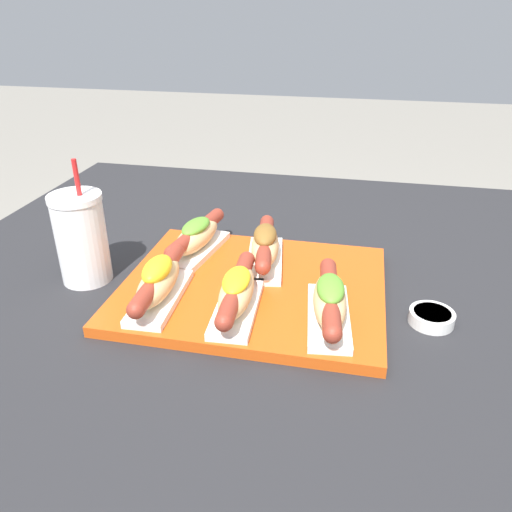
# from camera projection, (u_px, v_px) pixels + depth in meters

# --- Properties ---
(patio_table) EXTENTS (1.32, 1.17, 0.71)m
(patio_table) POSITION_uv_depth(u_px,v_px,m) (279.00, 429.00, 1.03)
(patio_table) COLOR #232326
(patio_table) RESTS_ON ground_plane
(serving_tray) EXTENTS (0.43, 0.35, 0.02)m
(serving_tray) POSITION_uv_depth(u_px,v_px,m) (254.00, 287.00, 0.84)
(serving_tray) COLOR #CC4C14
(serving_tray) RESTS_ON patio_table
(hot_dog_0) EXTENTS (0.07, 0.21, 0.07)m
(hot_dog_0) POSITION_uv_depth(u_px,v_px,m) (159.00, 282.00, 0.77)
(hot_dog_0) COLOR white
(hot_dog_0) RESTS_ON serving_tray
(hot_dog_1) EXTENTS (0.07, 0.21, 0.06)m
(hot_dog_1) POSITION_uv_depth(u_px,v_px,m) (237.00, 292.00, 0.74)
(hot_dog_1) COLOR white
(hot_dog_1) RESTS_ON serving_tray
(hot_dog_2) EXTENTS (0.08, 0.21, 0.07)m
(hot_dog_2) POSITION_uv_depth(u_px,v_px,m) (330.00, 301.00, 0.72)
(hot_dog_2) COLOR white
(hot_dog_2) RESTS_ON serving_tray
(hot_dog_3) EXTENTS (0.09, 0.20, 0.06)m
(hot_dog_3) POSITION_uv_depth(u_px,v_px,m) (197.00, 237.00, 0.91)
(hot_dog_3) COLOR white
(hot_dog_3) RESTS_ON serving_tray
(hot_dog_4) EXTENTS (0.08, 0.20, 0.07)m
(hot_dog_4) POSITION_uv_depth(u_px,v_px,m) (265.00, 246.00, 0.88)
(hot_dog_4) COLOR white
(hot_dog_4) RESTS_ON serving_tray
(sauce_bowl) EXTENTS (0.07, 0.07, 0.02)m
(sauce_bowl) POSITION_uv_depth(u_px,v_px,m) (432.00, 317.00, 0.75)
(sauce_bowl) COLOR silver
(sauce_bowl) RESTS_ON patio_table
(drink_cup) EXTENTS (0.09, 0.09, 0.22)m
(drink_cup) POSITION_uv_depth(u_px,v_px,m) (82.00, 238.00, 0.84)
(drink_cup) COLOR white
(drink_cup) RESTS_ON patio_table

